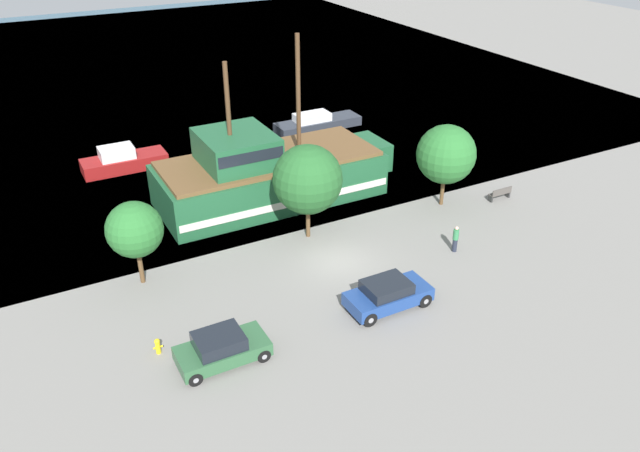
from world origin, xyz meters
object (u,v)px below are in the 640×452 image
(moored_boat_outer, at_px, (317,123))
(parked_car_curb_front, at_px, (222,348))
(pedestrian_walking_near, at_px, (455,239))
(parked_car_curb_mid, at_px, (388,294))
(pirate_ship, at_px, (268,173))
(bench_promenade_east, at_px, (500,194))
(fire_hydrant, at_px, (158,346))
(moored_boat_dockside, at_px, (123,161))

(moored_boat_outer, height_order, parked_car_curb_front, parked_car_curb_front)
(pedestrian_walking_near, bearing_deg, parked_car_curb_mid, -157.39)
(pirate_ship, relative_size, bench_promenade_east, 9.79)
(bench_promenade_east, bearing_deg, parked_car_curb_mid, -154.07)
(fire_hydrant, distance_m, pedestrian_walking_near, 17.00)
(moored_boat_dockside, bearing_deg, parked_car_curb_front, -92.47)
(fire_hydrant, distance_m, bench_promenade_east, 24.13)
(bench_promenade_east, height_order, pedestrian_walking_near, pedestrian_walking_near)
(pirate_ship, distance_m, pedestrian_walking_near, 12.76)
(moored_boat_dockside, distance_m, fire_hydrant, 21.18)
(parked_car_curb_mid, xyz_separation_m, bench_promenade_east, (12.97, 6.31, -0.30))
(moored_boat_outer, bearing_deg, pedestrian_walking_near, -96.67)
(pirate_ship, distance_m, moored_boat_outer, 13.57)
(pirate_ship, height_order, parked_car_curb_mid, pirate_ship)
(parked_car_curb_front, height_order, bench_promenade_east, parked_car_curb_front)
(moored_boat_dockside, relative_size, fire_hydrant, 7.70)
(parked_car_curb_mid, relative_size, bench_promenade_east, 2.63)
(pirate_ship, bearing_deg, pedestrian_walking_near, -59.45)
(moored_boat_dockside, xyz_separation_m, pedestrian_walking_near, (13.71, -20.25, 0.12))
(moored_boat_outer, xyz_separation_m, bench_promenade_east, (4.28, -17.38, -0.10))
(parked_car_curb_mid, xyz_separation_m, fire_hydrant, (-10.76, 1.91, -0.32))
(parked_car_curb_mid, height_order, fire_hydrant, parked_car_curb_mid)
(parked_car_curb_front, bearing_deg, parked_car_curb_mid, -0.47)
(moored_boat_outer, distance_m, parked_car_curb_mid, 25.23)
(bench_promenade_east, xyz_separation_m, pedestrian_walking_near, (-6.74, -3.71, 0.36))
(moored_boat_dockside, distance_m, bench_promenade_east, 26.30)
(parked_car_curb_front, relative_size, pedestrian_walking_near, 2.50)
(moored_boat_outer, bearing_deg, bench_promenade_east, -76.17)
(moored_boat_dockside, height_order, moored_boat_outer, moored_boat_dockside)
(moored_boat_outer, relative_size, parked_car_curb_mid, 1.76)
(parked_car_curb_mid, bearing_deg, moored_boat_outer, 69.85)
(pirate_ship, xyz_separation_m, moored_boat_dockside, (-7.24, 9.30, -1.14))
(moored_boat_outer, xyz_separation_m, fire_hydrant, (-19.45, -21.77, -0.12))
(moored_boat_dockside, xyz_separation_m, bench_promenade_east, (20.45, -16.54, -0.24))
(pirate_ship, xyz_separation_m, parked_car_curb_mid, (0.24, -13.54, -1.07))
(bench_promenade_east, bearing_deg, fire_hydrant, -169.51)
(pirate_ship, xyz_separation_m, parked_car_curb_front, (-8.22, -13.47, -1.10))
(pirate_ship, xyz_separation_m, pedestrian_walking_near, (6.46, -10.95, -1.02))
(fire_hydrant, bearing_deg, pirate_ship, 47.87)
(parked_car_curb_mid, bearing_deg, fire_hydrant, 169.92)
(moored_boat_dockside, height_order, pedestrian_walking_near, moored_boat_dockside)
(moored_boat_dockside, relative_size, moored_boat_outer, 0.80)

